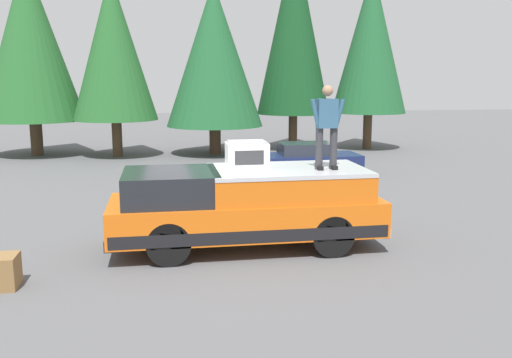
{
  "coord_description": "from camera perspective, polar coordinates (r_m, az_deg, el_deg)",
  "views": [
    {
      "loc": [
        -11.2,
        0.93,
        3.5
      ],
      "look_at": [
        0.34,
        -1.02,
        1.35
      ],
      "focal_mm": 39.09,
      "sensor_mm": 36.0,
      "label": 1
    }
  ],
  "objects": [
    {
      "name": "person_on_truck_bed",
      "position": [
        11.32,
        7.27,
        5.52
      ],
      "size": [
        0.29,
        0.72,
        1.69
      ],
      "color": "#333338",
      "rests_on": "pickup_truck"
    },
    {
      "name": "ground_plane",
      "position": [
        11.77,
        -4.65,
        -6.92
      ],
      "size": [
        90.0,
        90.0,
        0.0
      ],
      "primitive_type": "plane",
      "color": "#565659"
    },
    {
      "name": "parked_car_navy",
      "position": [
        20.26,
        4.88,
        2.07
      ],
      "size": [
        1.64,
        4.1,
        1.16
      ],
      "color": "navy",
      "rests_on": "ground"
    },
    {
      "name": "pickup_truck",
      "position": [
        11.47,
        -1.03,
        -2.83
      ],
      "size": [
        2.01,
        5.54,
        1.65
      ],
      "color": "orange",
      "rests_on": "ground"
    },
    {
      "name": "conifer_left",
      "position": [
        27.38,
        3.92,
        15.3
      ],
      "size": [
        3.5,
        3.5,
        9.99
      ],
      "color": "#4C3826",
      "rests_on": "ground"
    },
    {
      "name": "conifer_far_left",
      "position": [
        28.07,
        11.64,
        13.66
      ],
      "size": [
        3.59,
        3.59,
        8.65
      ],
      "color": "#4C3826",
      "rests_on": "ground"
    },
    {
      "name": "wooden_crate",
      "position": [
        10.39,
        -24.68,
        -8.62
      ],
      "size": [
        0.56,
        0.56,
        0.56
      ],
      "primitive_type": "cube",
      "color": "olive",
      "rests_on": "ground"
    },
    {
      "name": "conifer_center_right",
      "position": [
        25.52,
        -14.42,
        12.9
      ],
      "size": [
        3.68,
        3.68,
        7.9
      ],
      "color": "#4C3826",
      "rests_on": "ground"
    },
    {
      "name": "compressor_unit",
      "position": [
        11.44,
        -0.94,
        2.5
      ],
      "size": [
        0.65,
        0.84,
        0.56
      ],
      "color": "silver",
      "rests_on": "pickup_truck"
    },
    {
      "name": "conifer_right",
      "position": [
        27.04,
        -22.16,
        12.99
      ],
      "size": [
        4.44,
        4.44,
        8.61
      ],
      "color": "#4C3826",
      "rests_on": "ground"
    },
    {
      "name": "conifer_center_left",
      "position": [
        25.56,
        -4.32,
        12.54
      ],
      "size": [
        4.36,
        4.36,
        7.66
      ],
      "color": "#4C3826",
      "rests_on": "ground"
    }
  ]
}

